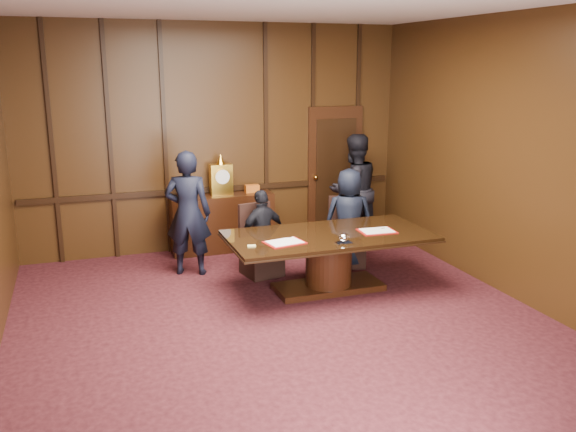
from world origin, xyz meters
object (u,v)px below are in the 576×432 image
at_px(sideboard, 222,220).
at_px(conference_table, 329,252).
at_px(signatory_left, 263,233).
at_px(signatory_right, 349,218).
at_px(witness_left, 188,213).
at_px(witness_right, 354,190).

relative_size(sideboard, conference_table, 0.61).
bearing_deg(conference_table, sideboard, 112.60).
distance_m(conference_table, signatory_left, 1.04).
xyz_separation_m(signatory_right, witness_left, (-2.24, 0.44, 0.15)).
height_order(conference_table, witness_right, witness_right).
bearing_deg(witness_right, witness_left, 0.60).
bearing_deg(witness_right, signatory_left, 17.74).
distance_m(conference_table, witness_left, 2.05).
height_order(signatory_left, witness_right, witness_right).
relative_size(sideboard, witness_left, 0.92).
bearing_deg(sideboard, witness_left, -126.98).
bearing_deg(signatory_right, conference_table, 67.53).
xyz_separation_m(conference_table, signatory_left, (-0.65, 0.80, 0.10)).
distance_m(signatory_left, signatory_right, 1.30).
relative_size(conference_table, witness_right, 1.45).
relative_size(conference_table, witness_left, 1.50).
bearing_deg(witness_left, signatory_left, 175.56).
height_order(sideboard, signatory_right, sideboard).
bearing_deg(witness_right, conference_table, 45.77).
bearing_deg(signatory_left, witness_left, -41.96).
height_order(sideboard, witness_left, witness_left).
bearing_deg(conference_table, signatory_right, 50.91).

